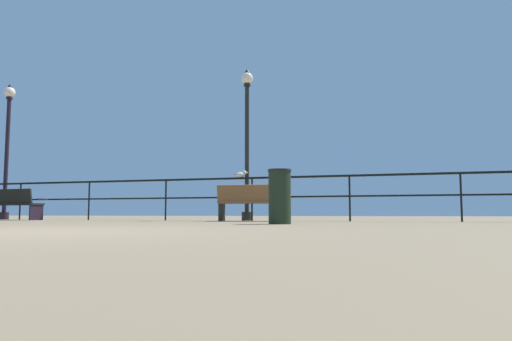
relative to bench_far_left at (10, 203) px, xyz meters
name	(u,v)px	position (x,y,z in m)	size (l,w,h in m)	color
ground_plane	(15,232)	(6.80, -6.71, -0.48)	(60.00, 60.00, 0.00)	#816C50
pier_railing	(252,188)	(6.80, 0.71, 0.33)	(19.13, 0.05, 1.08)	black
bench_far_left	(10,203)	(0.00, 0.00, 0.00)	(1.82, 0.77, 0.85)	black
bench_near_left	(252,201)	(7.04, 0.01, 0.00)	(1.63, 0.77, 0.84)	brown
lamppost_left	(7,142)	(-1.25, 1.01, 1.90)	(0.33, 0.33, 4.21)	black
lamppost_center	(247,134)	(6.57, 1.01, 1.74)	(0.31, 0.31, 3.95)	black
seagull_on_rail	(241,174)	(6.52, 0.72, 0.68)	(0.34, 0.25, 0.17)	silver
trash_bin	(280,196)	(8.38, -2.56, -0.01)	(0.41, 0.41, 0.94)	black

